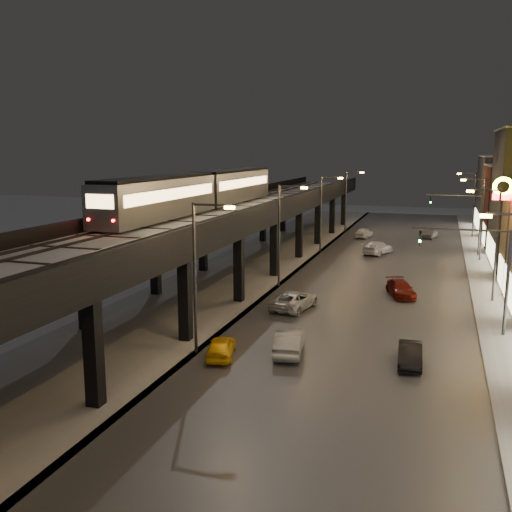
% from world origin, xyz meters
% --- Properties ---
extents(ground, '(220.00, 220.00, 0.00)m').
position_xyz_m(ground, '(0.00, 0.00, 0.00)').
color(ground, silver).
extents(road_surface, '(17.00, 120.00, 0.06)m').
position_xyz_m(road_surface, '(7.50, 35.00, 0.03)').
color(road_surface, '#46474D').
rests_on(road_surface, ground).
extents(sidewalk_right, '(4.00, 120.00, 0.14)m').
position_xyz_m(sidewalk_right, '(17.50, 35.00, 0.07)').
color(sidewalk_right, '#9FA1A8').
rests_on(sidewalk_right, ground).
extents(under_viaduct_pavement, '(11.00, 120.00, 0.06)m').
position_xyz_m(under_viaduct_pavement, '(-6.00, 35.00, 0.03)').
color(under_viaduct_pavement, '#9FA1A8').
rests_on(under_viaduct_pavement, ground).
extents(elevated_viaduct, '(9.00, 100.00, 6.30)m').
position_xyz_m(elevated_viaduct, '(-6.00, 31.84, 5.62)').
color(elevated_viaduct, black).
rests_on(elevated_viaduct, ground).
extents(viaduct_trackbed, '(8.40, 100.00, 0.32)m').
position_xyz_m(viaduct_trackbed, '(-6.01, 31.97, 6.39)').
color(viaduct_trackbed, '#B2B7C1').
rests_on(viaduct_trackbed, elevated_viaduct).
extents(viaduct_parapet_streetside, '(0.30, 100.00, 1.10)m').
position_xyz_m(viaduct_parapet_streetside, '(-1.65, 32.00, 6.85)').
color(viaduct_parapet_streetside, black).
rests_on(viaduct_parapet_streetside, elevated_viaduct).
extents(viaduct_parapet_far, '(0.30, 100.00, 1.10)m').
position_xyz_m(viaduct_parapet_far, '(-10.35, 32.00, 6.85)').
color(viaduct_parapet_far, black).
rests_on(viaduct_parapet_far, elevated_viaduct).
extents(streetlight_left_1, '(2.57, 0.28, 9.00)m').
position_xyz_m(streetlight_left_1, '(-0.43, 13.00, 5.24)').
color(streetlight_left_1, '#38383A').
rests_on(streetlight_left_1, ground).
extents(streetlight_left_2, '(2.57, 0.28, 9.00)m').
position_xyz_m(streetlight_left_2, '(-0.43, 31.00, 5.24)').
color(streetlight_left_2, '#38383A').
rests_on(streetlight_left_2, ground).
extents(streetlight_right_2, '(2.56, 0.28, 9.00)m').
position_xyz_m(streetlight_right_2, '(16.73, 31.00, 5.24)').
color(streetlight_right_2, '#38383A').
rests_on(streetlight_right_2, ground).
extents(streetlight_left_3, '(2.57, 0.28, 9.00)m').
position_xyz_m(streetlight_left_3, '(-0.43, 49.00, 5.24)').
color(streetlight_left_3, '#38383A').
rests_on(streetlight_left_3, ground).
extents(streetlight_right_3, '(2.56, 0.28, 9.00)m').
position_xyz_m(streetlight_right_3, '(16.73, 49.00, 5.24)').
color(streetlight_right_3, '#38383A').
rests_on(streetlight_right_3, ground).
extents(streetlight_left_4, '(2.57, 0.28, 9.00)m').
position_xyz_m(streetlight_left_4, '(-0.43, 67.00, 5.24)').
color(streetlight_left_4, '#38383A').
rests_on(streetlight_left_4, ground).
extents(streetlight_right_4, '(2.56, 0.28, 9.00)m').
position_xyz_m(streetlight_right_4, '(16.73, 67.00, 5.24)').
color(streetlight_right_4, '#38383A').
rests_on(streetlight_right_4, ground).
extents(traffic_light_rig_a, '(6.10, 0.34, 7.00)m').
position_xyz_m(traffic_light_rig_a, '(15.84, 22.00, 4.50)').
color(traffic_light_rig_a, '#38383A').
rests_on(traffic_light_rig_a, ground).
extents(traffic_light_rig_b, '(6.10, 0.34, 7.00)m').
position_xyz_m(traffic_light_rig_b, '(15.84, 52.00, 4.50)').
color(traffic_light_rig_b, '#38383A').
rests_on(traffic_light_rig_b, ground).
extents(subway_train, '(2.79, 33.55, 3.33)m').
position_xyz_m(subway_train, '(-8.50, 32.22, 8.27)').
color(subway_train, gray).
rests_on(subway_train, viaduct_trackbed).
extents(car_taxi, '(2.33, 3.92, 1.25)m').
position_xyz_m(car_taxi, '(1.00, 12.76, 0.62)').
color(car_taxi, yellow).
rests_on(car_taxi, ground).
extents(car_near_white, '(2.22, 4.58, 1.45)m').
position_xyz_m(car_near_white, '(4.60, 14.58, 0.72)').
color(car_near_white, '#9398A3').
rests_on(car_near_white, ground).
extents(car_mid_silver, '(3.13, 5.34, 1.40)m').
position_xyz_m(car_mid_silver, '(2.50, 24.04, 0.70)').
color(car_mid_silver, silver).
rests_on(car_mid_silver, ground).
extents(car_mid_dark, '(3.56, 5.54, 1.49)m').
position_xyz_m(car_mid_dark, '(5.92, 49.75, 0.75)').
color(car_mid_dark, white).
rests_on(car_mid_dark, ground).
extents(car_far_white, '(2.39, 4.28, 1.37)m').
position_xyz_m(car_far_white, '(2.75, 62.03, 0.69)').
color(car_far_white, white).
rests_on(car_far_white, ground).
extents(car_onc_silver, '(1.52, 3.78, 1.22)m').
position_xyz_m(car_onc_silver, '(11.51, 14.85, 0.61)').
color(car_onc_silver, black).
rests_on(car_onc_silver, ground).
extents(car_onc_white, '(3.05, 4.66, 1.25)m').
position_xyz_m(car_onc_white, '(9.90, 30.53, 0.63)').
color(car_onc_white, maroon).
rests_on(car_onc_white, ground).
extents(car_onc_red, '(2.26, 3.98, 1.28)m').
position_xyz_m(car_onc_red, '(11.43, 64.43, 0.64)').
color(car_onc_red, gray).
rests_on(car_onc_red, ground).
extents(sign_mcdonalds, '(2.91, 0.39, 9.83)m').
position_xyz_m(sign_mcdonalds, '(18.00, 33.27, 7.97)').
color(sign_mcdonalds, '#38383A').
rests_on(sign_mcdonalds, ground).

